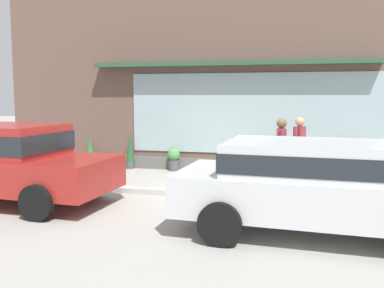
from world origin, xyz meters
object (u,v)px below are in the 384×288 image
at_px(pedestrian_with_handbag, 281,149).
at_px(potted_plant_near_hydrant, 174,159).
at_px(fire_hydrant, 244,171).
at_px(potted_plant_corner_tall, 261,156).
at_px(parked_car_silver, 316,181).
at_px(potted_plant_window_center, 90,153).
at_px(potted_plant_doorstep, 130,152).
at_px(pedestrian_passerby, 299,146).
at_px(parked_car_red, 6,159).

bearing_deg(pedestrian_with_handbag, potted_plant_near_hydrant, 50.85).
relative_size(fire_hydrant, potted_plant_corner_tall, 0.93).
relative_size(parked_car_silver, potted_plant_window_center, 4.92).
bearing_deg(potted_plant_window_center, potted_plant_doorstep, 5.00).
height_order(parked_car_silver, potted_plant_doorstep, parked_car_silver).
bearing_deg(potted_plant_corner_tall, potted_plant_window_center, -179.70).
bearing_deg(potted_plant_corner_tall, potted_plant_doorstep, 178.79).
height_order(pedestrian_with_handbag, potted_plant_corner_tall, pedestrian_with_handbag).
distance_m(pedestrian_passerby, parked_car_silver, 3.76).
height_order(pedestrian_passerby, potted_plant_window_center, pedestrian_passerby).
height_order(fire_hydrant, potted_plant_doorstep, potted_plant_doorstep).
xyz_separation_m(pedestrian_with_handbag, pedestrian_passerby, (0.40, 0.79, -0.00)).
xyz_separation_m(fire_hydrant, potted_plant_window_center, (-4.89, 1.89, 0.04)).
height_order(fire_hydrant, potted_plant_corner_tall, potted_plant_corner_tall).
xyz_separation_m(pedestrian_passerby, potted_plant_corner_tall, (-1.00, 1.25, -0.47)).
height_order(parked_car_red, potted_plant_doorstep, parked_car_red).
distance_m(potted_plant_near_hydrant, potted_plant_doorstep, 1.39).
distance_m(parked_car_silver, potted_plant_window_center, 8.10).
xyz_separation_m(pedestrian_passerby, potted_plant_window_center, (-6.15, 1.23, -0.52)).
bearing_deg(pedestrian_passerby, pedestrian_with_handbag, -179.06).
bearing_deg(potted_plant_doorstep, parked_car_silver, -44.80).
bearing_deg(pedestrian_passerby, potted_plant_corner_tall, 66.50).
distance_m(parked_car_silver, parked_car_red, 6.09).
distance_m(pedestrian_passerby, parked_car_red, 6.60).
distance_m(pedestrian_passerby, potted_plant_window_center, 6.29).
bearing_deg(parked_car_silver, pedestrian_passerby, 97.18).
relative_size(potted_plant_window_center, potted_plant_doorstep, 0.90).
xyz_separation_m(fire_hydrant, pedestrian_with_handbag, (0.85, -0.13, 0.57)).
bearing_deg(potted_plant_doorstep, potted_plant_near_hydrant, -1.79).
distance_m(parked_car_red, potted_plant_doorstep, 4.55).
xyz_separation_m(parked_car_red, potted_plant_doorstep, (0.93, 4.43, -0.40)).
height_order(parked_car_silver, potted_plant_window_center, parked_car_silver).
height_order(potted_plant_window_center, potted_plant_corner_tall, potted_plant_window_center).
height_order(parked_car_red, potted_plant_window_center, parked_car_red).
bearing_deg(fire_hydrant, parked_car_silver, -64.38).
bearing_deg(fire_hydrant, potted_plant_doorstep, 151.28).
bearing_deg(potted_plant_corner_tall, parked_car_silver, -76.28).
bearing_deg(parked_car_silver, parked_car_red, 177.51).
distance_m(potted_plant_window_center, potted_plant_doorstep, 1.25).
distance_m(pedestrian_with_handbag, potted_plant_corner_tall, 2.18).
xyz_separation_m(pedestrian_passerby, parked_car_red, (-5.83, -3.10, -0.06)).
height_order(pedestrian_passerby, potted_plant_near_hydrant, pedestrian_passerby).
xyz_separation_m(pedestrian_with_handbag, potted_plant_doorstep, (-4.50, 2.13, -0.47)).
bearing_deg(parked_car_red, pedestrian_with_handbag, 26.85).
height_order(pedestrian_passerby, potted_plant_corner_tall, pedestrian_passerby).
relative_size(fire_hydrant, potted_plant_doorstep, 0.79).
height_order(pedestrian_with_handbag, potted_plant_near_hydrant, pedestrian_with_handbag).
distance_m(pedestrian_with_handbag, parked_car_red, 5.89).
bearing_deg(potted_plant_near_hydrant, pedestrian_passerby, -20.17).
xyz_separation_m(fire_hydrant, parked_car_silver, (1.48, -3.09, 0.45)).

